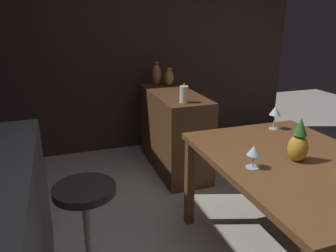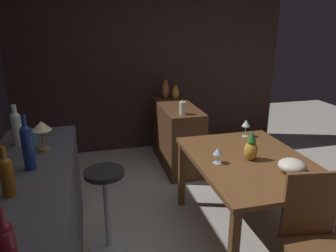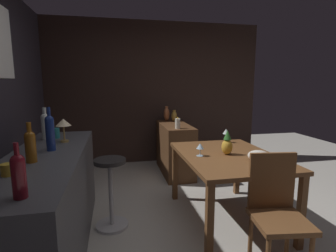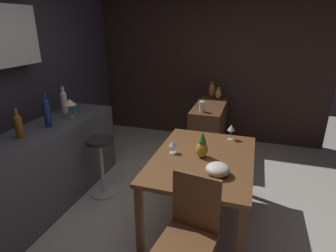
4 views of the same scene
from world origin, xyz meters
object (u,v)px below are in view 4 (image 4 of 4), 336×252
sideboard_cabinet (209,130)px  wine_glass_left (231,128)px  wine_bottle_cobalt (47,112)px  vase_copper (212,90)px  wine_glass_right (173,144)px  vase_brass (218,94)px  dining_table (203,164)px  cup_teal (73,108)px  bar_stool (102,165)px  wine_bottle_clear (64,101)px  wine_bottle_amber (18,125)px  pillar_candle_tall (202,107)px  fruit_bowl (218,169)px  chair_near_window (190,231)px  counter_lamp (70,103)px  pineapple_centerpiece (202,147)px

sideboard_cabinet → wine_glass_left: bearing=-159.1°
wine_bottle_cobalt → vase_copper: wine_bottle_cobalt is taller
wine_glass_right → vase_brass: vase_brass is taller
dining_table → cup_teal: bearing=76.0°
bar_stool → wine_bottle_clear: (0.29, 0.65, 0.67)m
wine_bottle_amber → pillar_candle_tall: bearing=-43.0°
wine_bottle_amber → pillar_candle_tall: (1.64, -1.53, -0.14)m
vase_copper → fruit_bowl: bearing=-169.4°
fruit_bowl → cup_teal: size_ratio=1.79×
chair_near_window → wine_glass_right: size_ratio=6.99×
pillar_candle_tall → vase_brass: (0.74, -0.12, 0.02)m
wine_bottle_cobalt → vase_copper: 2.59m
sideboard_cabinet → counter_lamp: counter_lamp is taller
sideboard_cabinet → dining_table: bearing=-172.9°
pineapple_centerpiece → vase_copper: 2.05m
dining_table → vase_brass: size_ratio=6.68×
wine_bottle_clear → vase_brass: 2.34m
wine_bottle_amber → pineapple_centerpiece: bearing=-76.2°
sideboard_cabinet → cup_teal: bearing=126.1°
wine_glass_right → pineapple_centerpiece: 0.30m
wine_glass_right → pineapple_centerpiece: bearing=-90.5°
pineapple_centerpiece → wine_bottle_clear: (0.39, 1.86, 0.21)m
wine_bottle_clear → counter_lamp: (-0.16, -0.21, 0.03)m
chair_near_window → wine_glass_right: bearing=25.4°
wine_bottle_amber → sideboard_cabinet: bearing=-37.7°
sideboard_cabinet → vase_brass: (0.34, -0.07, 0.50)m
wine_glass_left → wine_bottle_amber: wine_bottle_amber is taller
pineapple_centerpiece → wine_bottle_clear: bearing=78.1°
cup_teal → vase_brass: bearing=-47.9°
sideboard_cabinet → vase_brass: 0.61m
pineapple_centerpiece → wine_bottle_amber: wine_bottle_amber is taller
pineapple_centerpiece → vase_copper: (2.04, 0.24, 0.09)m
cup_teal → vase_copper: 2.21m
wine_glass_left → wine_glass_right: size_ratio=1.32×
wine_glass_left → wine_bottle_clear: wine_bottle_clear is taller
bar_stool → pineapple_centerpiece: 1.30m
wine_glass_left → wine_bottle_clear: size_ratio=0.52×
wine_bottle_clear → vase_brass: (1.56, -1.74, -0.14)m
bar_stool → wine_glass_left: (0.42, -1.44, 0.49)m
counter_lamp → dining_table: bearing=-97.8°
dining_table → sideboard_cabinet: sideboard_cabinet is taller
bar_stool → wine_glass_right: (-0.10, -0.92, 0.45)m
sideboard_cabinet → pineapple_centerpiece: pineapple_centerpiece is taller
counter_lamp → vase_copper: bearing=-38.1°
fruit_bowl → cup_teal: bearing=69.4°
cup_teal → counter_lamp: bearing=-150.3°
sideboard_cabinet → fruit_bowl: (-1.90, -0.38, 0.38)m
wine_glass_left → pillar_candle_tall: (0.68, 0.46, 0.02)m
cup_teal → pillar_candle_tall: 1.72m
bar_stool → wine_bottle_cobalt: size_ratio=1.91×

